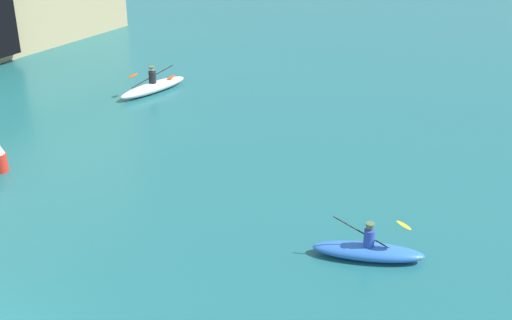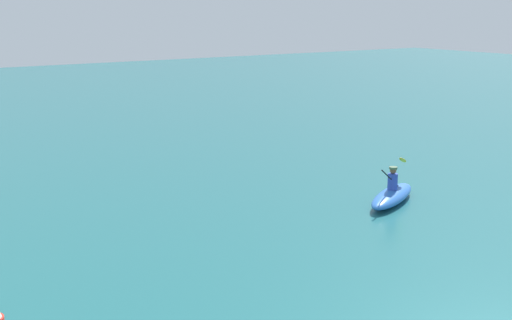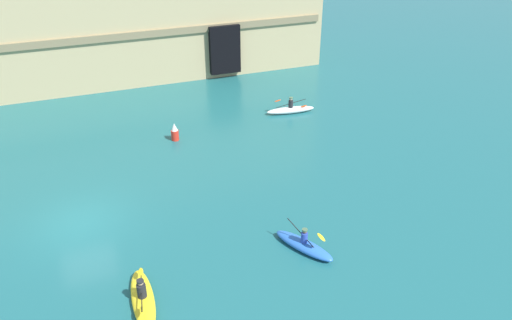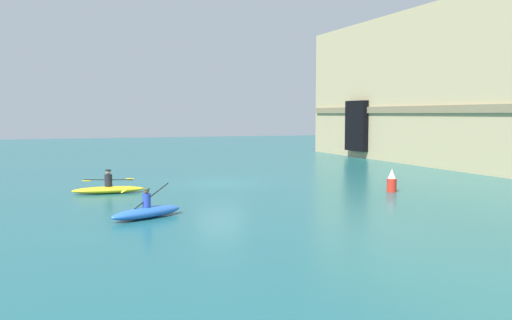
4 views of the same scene
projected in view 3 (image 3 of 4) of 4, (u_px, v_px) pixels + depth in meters
The scene contains 6 objects.
ground_plane at pixel (81, 223), 22.73m from camera, with size 120.00×120.00×0.00m, color #1E6066.
cliff_bluff at pixel (40, 11), 35.03m from camera, with size 41.74×6.18×11.12m.
kayak_white at pixel (291, 110), 33.21m from camera, with size 3.32×1.03×1.12m.
kayak_blue at pixel (304, 245), 21.05m from camera, with size 2.01×2.92×1.22m.
kayak_yellow at pixel (143, 298), 18.41m from camera, with size 0.95×3.30×1.10m.
marker_buoy at pixel (175, 132), 29.69m from camera, with size 0.46×0.46×1.09m.
Camera 3 is at (1.01, -19.95, 13.78)m, focal length 35.00 mm.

